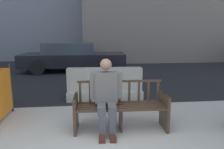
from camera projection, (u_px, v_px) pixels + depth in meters
The scene contains 5 objects.
street_asphalt at pixel (88, 67), 11.25m from camera, with size 120.00×12.00×0.01m, color black.
street_bench at pixel (121, 108), 4.02m from camera, with size 1.71×0.59×0.88m.
seated_person at pixel (106, 94), 3.89m from camera, with size 0.58×0.73×1.31m.
jersey_barrier_centre at pixel (105, 86), 5.92m from camera, with size 2.02×0.74×0.84m.
car_sedan_far at pixel (72, 57), 10.06m from camera, with size 4.73×1.92×1.32m.
Camera 1 is at (0.03, -2.48, 1.77)m, focal length 35.00 mm.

